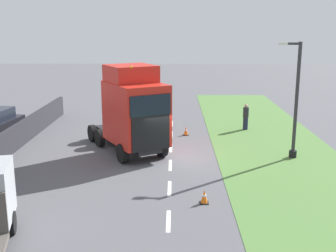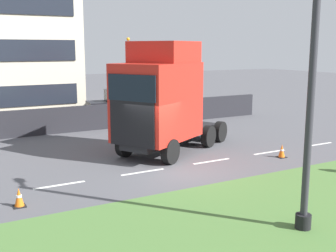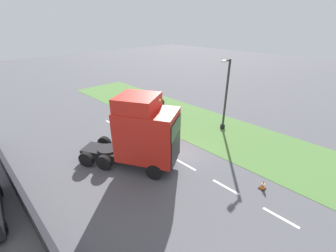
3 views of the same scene
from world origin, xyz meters
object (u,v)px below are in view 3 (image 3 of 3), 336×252
lamp_post (225,100)px  traffic_cone_lead (263,185)px  lorry_cab (144,133)px  traffic_cone_trailing (141,129)px  pedestrian (163,106)px

lamp_post → traffic_cone_lead: 8.46m
lorry_cab → traffic_cone_trailing: (-3.00, -4.33, -2.20)m
pedestrian → traffic_cone_trailing: (4.17, 1.61, -0.61)m
traffic_cone_lead → lamp_post: bearing=-129.9°
lamp_post → lorry_cab: bearing=-3.0°
traffic_cone_trailing → lamp_post: bearing=139.8°
lamp_post → traffic_cone_trailing: size_ratio=10.73×
lorry_cab → lamp_post: lamp_post is taller
lorry_cab → pedestrian: (-7.17, -5.94, -1.59)m
traffic_cone_trailing → lorry_cab: bearing=55.3°
lamp_post → pedestrian: bearing=-76.9°
lorry_cab → pedestrian: 9.44m
lamp_post → traffic_cone_trailing: 7.81m
lorry_cab → pedestrian: bearing=-169.8°
pedestrian → lamp_post: bearing=103.1°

